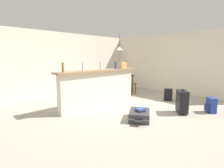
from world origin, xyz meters
name	(u,v)px	position (x,y,z in m)	size (l,w,h in m)	color
ground_plane	(125,107)	(0.00, 0.00, -0.03)	(13.00, 13.00, 0.05)	#ADA393
wall_back	(72,63)	(0.00, 3.05, 1.25)	(6.60, 0.10, 2.50)	silver
wall_right	(166,63)	(3.05, 0.30, 1.25)	(0.10, 6.00, 2.50)	silver
partition_half_wall	(100,89)	(-0.55, 0.57, 0.55)	(2.80, 0.20, 1.09)	silver
bar_countertop	(100,71)	(-0.55, 0.57, 1.12)	(2.96, 0.40, 0.05)	#93704C
bottle_amber	(63,67)	(-1.77, 0.62, 1.27)	(0.06, 0.06, 0.25)	#9E661E
bottle_white	(83,67)	(-1.22, 0.50, 1.26)	(0.06, 0.06, 0.24)	silver
bottle_clear	(101,65)	(-0.55, 0.53, 1.27)	(0.06, 0.06, 0.27)	silver
bottle_blue	(116,65)	(0.05, 0.48, 1.26)	(0.07, 0.07, 0.23)	#284C89
bottle_green	(126,64)	(0.74, 0.63, 1.26)	(0.06, 0.06, 0.24)	#2D6B38
grocery_bag	(122,65)	(0.42, 0.52, 1.25)	(0.26, 0.18, 0.22)	tan
dining_table	(120,77)	(1.51, 1.66, 0.65)	(1.10, 0.80, 0.74)	#4C331E
dining_chair_near_partition	(128,82)	(1.46, 1.11, 0.52)	(0.47, 0.47, 0.93)	#4C331E
pendant_lamp	(119,49)	(1.49, 1.66, 1.88)	(0.34, 0.34, 0.74)	black
suitcase_flat_charcoal	(139,115)	(-0.67, -1.04, 0.11)	(0.87, 0.79, 0.22)	#38383D
suitcase_upright_black	(182,101)	(0.55, -1.56, 0.33)	(0.49, 0.46, 0.67)	black
backpack_black	(168,95)	(1.60, -0.61, 0.20)	(0.32, 0.33, 0.42)	black
backpack_blue	(211,105)	(1.19, -2.10, 0.20)	(0.34, 0.34, 0.42)	#233D93
book_stack	(140,110)	(-0.67, -1.06, 0.25)	(0.29, 0.23, 0.06)	black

